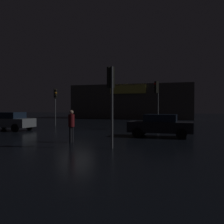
{
  "coord_description": "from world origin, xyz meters",
  "views": [
    {
      "loc": [
        8.12,
        -17.32,
        1.99
      ],
      "look_at": [
        2.0,
        2.86,
        1.55
      ],
      "focal_mm": 39.83,
      "sensor_mm": 36.0,
      "label": 1
    }
  ],
  "objects": [
    {
      "name": "traffic_signal_main",
      "position": [
        5.55,
        4.63,
        3.22
      ],
      "size": [
        0.43,
        0.41,
        4.21
      ],
      "color": "#595B60",
      "rests_on": "ground"
    },
    {
      "name": "pedestrian",
      "position": [
        1.93,
        -4.73,
        1.06
      ],
      "size": [
        0.41,
        0.41,
        1.8
      ],
      "color": "black",
      "rests_on": "ground"
    },
    {
      "name": "ground_plane",
      "position": [
        0.0,
        0.0,
        0.0
      ],
      "size": [
        120.0,
        120.0,
        0.0
      ],
      "primitive_type": "plane",
      "color": "black"
    },
    {
      "name": "car_near",
      "position": [
        -6.23,
        0.17,
        0.8
      ],
      "size": [
        4.34,
        2.18,
        1.54
      ],
      "color": "slate",
      "rests_on": "ground"
    },
    {
      "name": "store_building",
      "position": [
        -1.05,
        25.19,
        2.86
      ],
      "size": [
        20.38,
        7.04,
        5.71
      ],
      "color": "#4C4742",
      "rests_on": "ground"
    },
    {
      "name": "traffic_signal_cross_left",
      "position": [
        -5.02,
        5.71,
        3.0
      ],
      "size": [
        0.41,
        0.43,
        3.89
      ],
      "color": "#595B60",
      "rests_on": "ground"
    },
    {
      "name": "traffic_signal_opposite",
      "position": [
        4.59,
        -5.84,
        2.94
      ],
      "size": [
        0.41,
        0.43,
        3.92
      ],
      "color": "#595B60",
      "rests_on": "ground"
    },
    {
      "name": "car_far",
      "position": [
        6.44,
        -0.72,
        0.78
      ],
      "size": [
        4.2,
        2.02,
        1.49
      ],
      "color": "black",
      "rests_on": "ground"
    }
  ]
}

